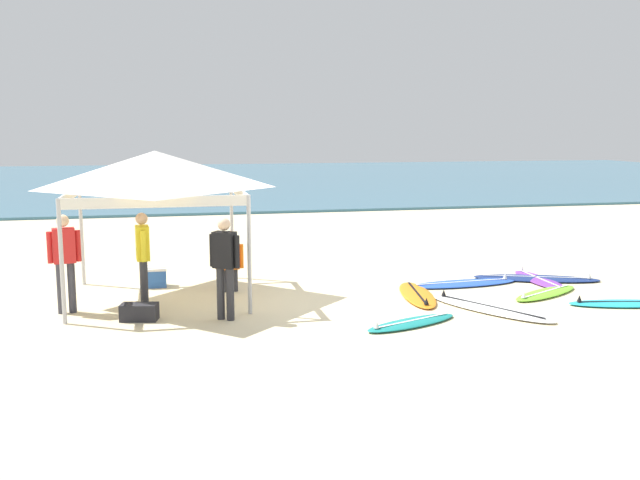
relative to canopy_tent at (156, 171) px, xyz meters
name	(u,v)px	position (x,y,z in m)	size (l,w,h in m)	color
ground_plane	(319,303)	(2.83, -1.04, -2.39)	(80.00, 80.00, 0.00)	beige
sea	(207,179)	(2.83, 30.73, -2.34)	(80.00, 36.00, 0.10)	#386B84
canopy_tent	(156,171)	(0.00, 0.00, 0.00)	(3.15, 3.15, 2.75)	#B7B7BC
surfboard_white	(490,308)	(5.65, -2.20, -2.35)	(1.82, 2.56, 0.19)	white
surfboard_blue	(463,283)	(6.01, -0.23, -2.35)	(2.43, 0.81, 0.19)	blue
surfboard_orange	(417,295)	(4.76, -0.97, -2.35)	(0.94, 2.22, 0.19)	orange
surfboard_teal	(411,323)	(3.98, -2.81, -2.35)	(1.87, 1.16, 0.19)	#19847F
surfboard_lime	(545,293)	(7.20, -1.38, -2.35)	(1.91, 1.39, 0.19)	#7AD12D
surfboard_purple	(539,280)	(7.71, -0.27, -2.35)	(0.59, 1.98, 0.19)	purple
surfboard_cyan	(626,303)	(8.20, -2.43, -2.35)	(2.17, 0.99, 0.19)	#23B2CC
surfboard_navy	(537,278)	(7.74, -0.11, -2.35)	(2.67, 1.57, 0.19)	navy
person_red	(65,257)	(-1.56, -0.79, -1.40)	(0.54, 0.29, 1.71)	#383842
person_black	(225,261)	(1.07, -1.82, -1.40)	(0.47, 0.38, 1.71)	#2D2D33
person_yellow	(143,254)	(-0.26, -0.80, -1.40)	(0.25, 0.55, 1.71)	#2D2D33
person_orange	(230,258)	(1.34, 0.23, -1.73)	(0.55, 0.23, 1.20)	#2D2D33
gear_bag_near_tent	(139,312)	(-0.33, -1.56, -2.25)	(0.60, 0.32, 0.28)	#232328
cooler_box	(154,277)	(-0.11, 0.99, -2.19)	(0.50, 0.36, 0.39)	#2D60B7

